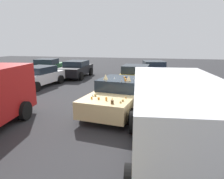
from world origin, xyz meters
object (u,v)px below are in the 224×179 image
object	(u,v)px
parked_sedan_far_right	(136,75)
parked_sedan_row_back_far	(38,76)
parked_sedan_near_right	(76,69)
art_car_decorated	(119,95)
parked_sedan_far_left	(153,69)
parked_sedan_row_back_center	(48,67)
parked_van_near_left	(178,117)

from	to	relation	value
parked_sedan_far_right	parked_sedan_row_back_far	bearing A→B (deg)	105.82
parked_sedan_near_right	parked_sedan_row_back_far	distance (m)	4.11
art_car_decorated	parked_sedan_far_right	bearing A→B (deg)	-174.30
parked_sedan_far_left	parked_sedan_far_right	world-z (taller)	parked_sedan_far_left
parked_sedan_near_right	parked_sedan_far_right	size ratio (longest dim) A/B	1.03
parked_sedan_near_right	parked_sedan_row_back_center	bearing A→B (deg)	-105.64
art_car_decorated	parked_van_near_left	bearing A→B (deg)	38.04
art_car_decorated	parked_sedan_row_back_far	size ratio (longest dim) A/B	1.09
parked_sedan_near_right	parked_sedan_far_left	xyz separation A→B (m)	(1.15, -6.31, -0.00)
art_car_decorated	parked_sedan_row_back_center	world-z (taller)	art_car_decorated
parked_sedan_far_left	parked_sedan_row_back_far	world-z (taller)	parked_sedan_far_left
parked_sedan_far_left	parked_sedan_far_right	bearing A→B (deg)	150.59
parked_van_near_left	art_car_decorated	bearing A→B (deg)	-155.38
parked_sedan_far_left	parked_sedan_row_back_center	distance (m)	9.43
parked_sedan_far_left	parked_sedan_near_right	bearing A→B (deg)	87.33
parked_sedan_far_left	parked_sedan_row_back_far	xyz separation A→B (m)	(-5.13, 7.33, -0.03)
art_car_decorated	parked_van_near_left	distance (m)	4.16
art_car_decorated	parked_van_near_left	xyz separation A→B (m)	(-3.55, -2.12, 0.47)
art_car_decorated	parked_sedan_far_left	distance (m)	8.74
parked_sedan_far_left	parked_van_near_left	bearing A→B (deg)	171.48
parked_sedan_row_back_center	parked_sedan_row_back_far	size ratio (longest dim) A/B	0.96
parked_sedan_near_right	parked_sedan_far_left	size ratio (longest dim) A/B	0.98
parked_van_near_left	parked_sedan_near_right	xyz separation A→B (m)	(11.06, 7.27, -0.44)
parked_sedan_near_right	parked_sedan_far_right	bearing A→B (deg)	64.70
parked_sedan_far_right	art_car_decorated	bearing A→B (deg)	179.44
parked_sedan_near_right	parked_sedan_far_left	world-z (taller)	parked_sedan_far_left
art_car_decorated	parked_sedan_row_back_far	distance (m)	7.12
parked_van_near_left	parked_sedan_row_back_center	size ratio (longest dim) A/B	1.21
art_car_decorated	parked_sedan_far_left	xyz separation A→B (m)	(8.67, -1.15, 0.02)
parked_van_near_left	parked_sedan_far_left	size ratio (longest dim) A/B	1.17
parked_sedan_near_right	parked_sedan_row_back_center	distance (m)	3.20
art_car_decorated	parked_sedan_near_right	world-z (taller)	art_car_decorated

